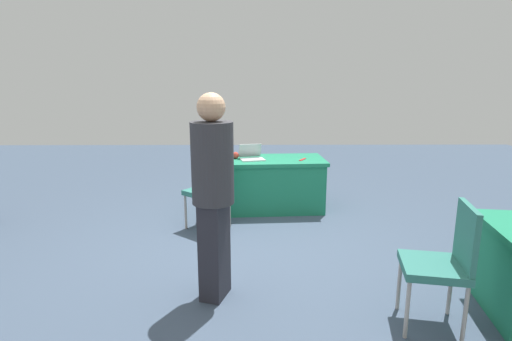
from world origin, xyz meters
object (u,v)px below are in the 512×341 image
at_px(table_foreground, 266,184).
at_px(yarn_ball, 236,155).
at_px(chair_near_front, 445,259).
at_px(chair_tucked_left, 211,185).
at_px(person_attendee_standing, 213,188).
at_px(laptop_silver, 252,157).
at_px(scissors_red, 303,160).

relative_size(table_foreground, yarn_ball, 17.44).
relative_size(chair_near_front, chair_tucked_left, 1.01).
xyz_separation_m(chair_near_front, yarn_ball, (1.62, -2.85, 0.22)).
height_order(table_foreground, person_attendee_standing, person_attendee_standing).
bearing_deg(table_foreground, chair_near_front, 112.80).
bearing_deg(yarn_ball, table_foreground, 178.17).
relative_size(table_foreground, person_attendee_standing, 0.97).
xyz_separation_m(person_attendee_standing, laptop_silver, (-0.31, -2.34, -0.19)).
bearing_deg(yarn_ball, laptop_silver, 164.76).
height_order(table_foreground, chair_near_front, chair_near_front).
xyz_separation_m(chair_near_front, scissors_red, (0.70, -2.76, 0.18)).
xyz_separation_m(chair_near_front, laptop_silver, (1.40, -2.79, 0.22)).
bearing_deg(scissors_red, laptop_silver, -64.03).
xyz_separation_m(table_foreground, chair_tucked_left, (0.70, 0.71, 0.17)).
height_order(chair_near_front, person_attendee_standing, person_attendee_standing).
bearing_deg(person_attendee_standing, laptop_silver, 10.27).
xyz_separation_m(chair_tucked_left, scissors_red, (-1.20, -0.63, 0.19)).
height_order(yarn_ball, scissors_red, yarn_ball).
relative_size(table_foreground, laptop_silver, 4.38).
distance_m(laptop_silver, yarn_ball, 0.23).
xyz_separation_m(chair_tucked_left, yarn_ball, (-0.27, -0.72, 0.23)).
bearing_deg(person_attendee_standing, yarn_ball, 15.82).
height_order(person_attendee_standing, scissors_red, person_attendee_standing).
bearing_deg(scissors_red, chair_tucked_left, -33.79).
relative_size(laptop_silver, yarn_ball, 3.98).
bearing_deg(chair_tucked_left, scissors_red, -112.76).
relative_size(chair_near_front, scissors_red, 5.30).
relative_size(person_attendee_standing, laptop_silver, 4.54).
bearing_deg(chair_tucked_left, table_foreground, -95.29).
height_order(chair_tucked_left, yarn_ball, chair_tucked_left).
height_order(table_foreground, laptop_silver, laptop_silver).
height_order(chair_tucked_left, person_attendee_standing, person_attendee_standing).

